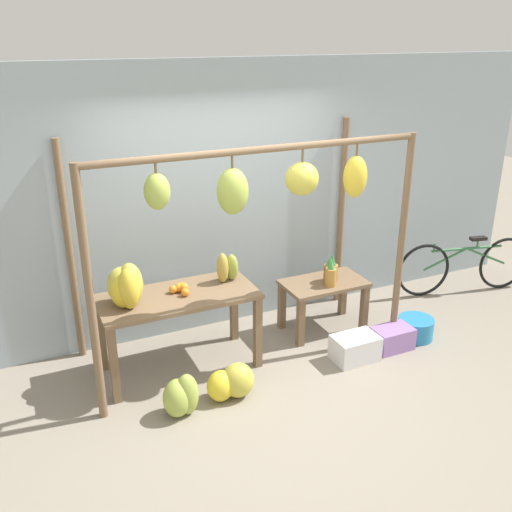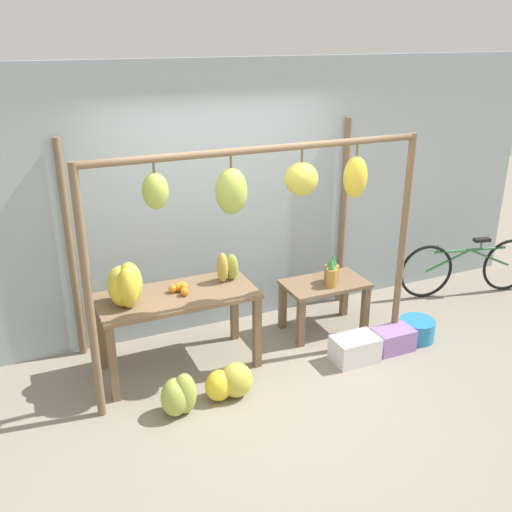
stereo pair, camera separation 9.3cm
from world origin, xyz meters
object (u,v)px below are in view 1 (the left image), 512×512
object	(u,v)px
banana_pile_ground_left	(181,397)
blue_bucket	(415,328)
banana_pile_on_table	(125,288)
parked_bicycle	(465,265)
orange_pile	(181,288)
pineapple_cluster	(331,272)
banana_pile_ground_right	(231,382)
fruit_crate_purple	(392,338)
fruit_crate_white	(355,348)
papaya_pile	(227,268)

from	to	relation	value
banana_pile_ground_left	blue_bucket	distance (m)	2.66
banana_pile_on_table	parked_bicycle	distance (m)	4.21
orange_pile	pineapple_cluster	distance (m)	1.63
banana_pile_ground_right	fruit_crate_purple	xyz separation A→B (m)	(1.82, 0.08, -0.04)
pineapple_cluster	parked_bicycle	xyz separation A→B (m)	(2.02, 0.14, -0.33)
banana_pile_on_table	orange_pile	distance (m)	0.54
fruit_crate_white	papaya_pile	distance (m)	1.49
banana_pile_on_table	blue_bucket	world-z (taller)	banana_pile_on_table
parked_bicycle	papaya_pile	xyz separation A→B (m)	(-3.17, -0.07, 0.56)
papaya_pile	banana_pile_on_table	bearing A→B (deg)	-173.47
pineapple_cluster	fruit_crate_white	size ratio (longest dim) A/B	0.68
orange_pile	parked_bicycle	size ratio (longest dim) A/B	0.12
banana_pile_on_table	fruit_crate_white	xyz separation A→B (m)	(2.07, -0.57, -0.82)
pineapple_cluster	banana_pile_ground_left	size ratio (longest dim) A/B	0.78
banana_pile_ground_left	parked_bicycle	distance (m)	4.02
orange_pile	papaya_pile	bearing A→B (deg)	7.26
parked_bicycle	papaya_pile	distance (m)	3.22
blue_bucket	banana_pile_ground_right	bearing A→B (deg)	-175.86
banana_pile_on_table	orange_pile	xyz separation A→B (m)	(0.52, 0.05, -0.13)
fruit_crate_white	parked_bicycle	bearing A→B (deg)	19.93
pineapple_cluster	fruit_crate_white	bearing A→B (deg)	-96.97
orange_pile	banana_pile_on_table	bearing A→B (deg)	-174.16
banana_pile_ground_right	blue_bucket	xyz separation A→B (m)	(2.17, 0.16, -0.04)
fruit_crate_purple	banana_pile_on_table	bearing A→B (deg)	167.71
banana_pile_ground_right	fruit_crate_white	world-z (taller)	banana_pile_ground_right
fruit_crate_white	banana_pile_on_table	bearing A→B (deg)	164.52
fruit_crate_white	parked_bicycle	xyz separation A→B (m)	(2.10, 0.76, 0.22)
banana_pile_ground_left	parked_bicycle	world-z (taller)	parked_bicycle
fruit_crate_purple	fruit_crate_white	bearing A→B (deg)	-177.56
banana_pile_ground_left	fruit_crate_white	world-z (taller)	banana_pile_ground_left
orange_pile	parked_bicycle	world-z (taller)	orange_pile
banana_pile_on_table	parked_bicycle	xyz separation A→B (m)	(4.17, 0.19, -0.59)
banana_pile_ground_right	blue_bucket	size ratio (longest dim) A/B	1.31
orange_pile	papaya_pile	world-z (taller)	papaya_pile
papaya_pile	fruit_crate_purple	distance (m)	1.85
banana_pile_on_table	banana_pile_ground_left	size ratio (longest dim) A/B	1.15
fruit_crate_white	fruit_crate_purple	xyz separation A→B (m)	(0.47, 0.02, -0.01)
pineapple_cluster	banana_pile_ground_left	distance (m)	2.10
banana_pile_ground_right	fruit_crate_white	bearing A→B (deg)	2.66
banana_pile_ground_right	fruit_crate_white	distance (m)	1.35
banana_pile_ground_left	parked_bicycle	bearing A→B (deg)	12.56
blue_bucket	papaya_pile	world-z (taller)	papaya_pile
parked_bicycle	fruit_crate_purple	distance (m)	1.81
orange_pile	parked_bicycle	xyz separation A→B (m)	(3.65, 0.14, -0.46)
papaya_pile	parked_bicycle	bearing A→B (deg)	1.35
banana_pile_on_table	orange_pile	world-z (taller)	banana_pile_on_table
orange_pile	fruit_crate_white	bearing A→B (deg)	-22.02
fruit_crate_white	blue_bucket	world-z (taller)	fruit_crate_white
fruit_crate_purple	parked_bicycle	bearing A→B (deg)	24.43
banana_pile_ground_right	papaya_pile	distance (m)	1.10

